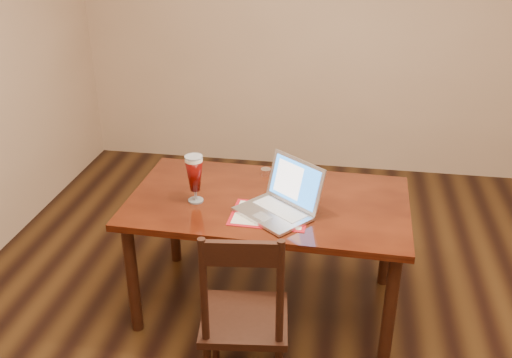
# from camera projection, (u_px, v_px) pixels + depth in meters

# --- Properties ---
(room_shell) EXTENTS (4.51, 5.01, 2.71)m
(room_shell) POSITION_uv_depth(u_px,v_px,m) (348.00, 17.00, 2.14)
(room_shell) COLOR tan
(room_shell) RESTS_ON ground
(dining_table) EXTENTS (1.52, 0.88, 0.97)m
(dining_table) POSITION_uv_depth(u_px,v_px,m) (267.00, 212.00, 3.10)
(dining_table) COLOR #531C0B
(dining_table) RESTS_ON ground
(dining_chair) EXTENTS (0.44, 0.42, 0.94)m
(dining_chair) POSITION_uv_depth(u_px,v_px,m) (244.00, 318.00, 2.60)
(dining_chair) COLOR black
(dining_chair) RESTS_ON ground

